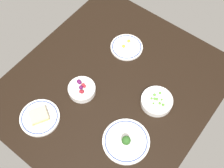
% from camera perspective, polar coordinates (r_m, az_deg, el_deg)
% --- Properties ---
extents(dining_table, '(1.13, 1.01, 0.04)m').
position_cam_1_polar(dining_table, '(1.58, 0.00, -0.73)').
color(dining_table, black).
rests_on(dining_table, ground).
extents(plate_sandwich, '(0.20, 0.20, 0.05)m').
position_cam_1_polar(plate_sandwich, '(1.51, -13.91, -6.28)').
color(plate_sandwich, white).
rests_on(plate_sandwich, dining_table).
extents(plate_eggs, '(0.19, 0.19, 0.05)m').
position_cam_1_polar(plate_eggs, '(1.69, 2.84, 7.28)').
color(plate_eggs, white).
rests_on(plate_eggs, dining_table).
extents(bowl_peas, '(0.16, 0.16, 0.05)m').
position_cam_1_polar(bowl_peas, '(1.51, 8.69, -3.31)').
color(bowl_peas, white).
rests_on(bowl_peas, dining_table).
extents(bowl_berries, '(0.14, 0.14, 0.06)m').
position_cam_1_polar(bowl_berries, '(1.53, -5.89, -1.03)').
color(bowl_berries, white).
rests_on(bowl_berries, dining_table).
extents(plate_broccoli, '(0.23, 0.23, 0.08)m').
position_cam_1_polar(plate_broccoli, '(1.42, 2.76, -11.01)').
color(plate_broccoli, white).
rests_on(plate_broccoli, dining_table).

